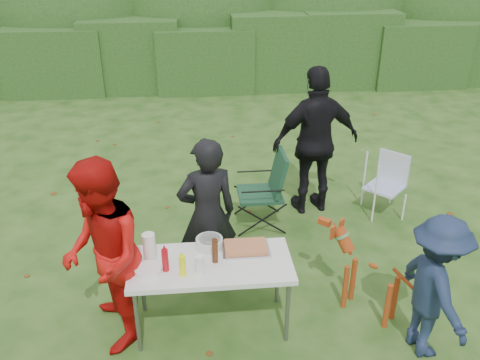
{
  "coord_description": "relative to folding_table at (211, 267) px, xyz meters",
  "views": [
    {
      "loc": [
        -0.34,
        -4.01,
        3.51
      ],
      "look_at": [
        0.15,
        0.97,
        1.0
      ],
      "focal_mm": 38.0,
      "sensor_mm": 36.0,
      "label": 1
    }
  ],
  "objects": [
    {
      "name": "ground",
      "position": [
        0.23,
        0.17,
        -0.69
      ],
      "size": [
        80.0,
        80.0,
        0.0
      ],
      "primitive_type": "plane",
      "color": "#1E4211"
    },
    {
      "name": "hedge_row",
      "position": [
        0.23,
        8.17,
        0.16
      ],
      "size": [
        22.0,
        1.4,
        1.7
      ],
      "primitive_type": "cube",
      "color": "#23471C",
      "rests_on": "ground"
    },
    {
      "name": "shrub_backdrop",
      "position": [
        0.23,
        9.77,
        0.91
      ],
      "size": [
        20.0,
        2.6,
        3.2
      ],
      "primitive_type": "ellipsoid",
      "color": "#3D6628",
      "rests_on": "ground"
    },
    {
      "name": "folding_table",
      "position": [
        0.0,
        0.0,
        0.0
      ],
      "size": [
        1.5,
        0.7,
        0.74
      ],
      "color": "silver",
      "rests_on": "ground"
    },
    {
      "name": "person_cook",
      "position": [
        -0.0,
        0.68,
        0.16
      ],
      "size": [
        0.69,
        0.52,
        1.69
      ],
      "primitive_type": "imported",
      "rotation": [
        0.0,
        0.0,
        3.35
      ],
      "color": "black",
      "rests_on": "ground"
    },
    {
      "name": "person_red_jacket",
      "position": [
        -0.95,
        -0.08,
        0.23
      ],
      "size": [
        0.88,
        1.02,
        1.83
      ],
      "primitive_type": "imported",
      "rotation": [
        0.0,
        0.0,
        -1.34
      ],
      "color": "#B90E0C",
      "rests_on": "ground"
    },
    {
      "name": "person_black_puffy",
      "position": [
        1.47,
        2.16,
        0.31
      ],
      "size": [
        1.23,
        0.67,
        1.99
      ],
      "primitive_type": "imported",
      "rotation": [
        0.0,
        0.0,
        3.3
      ],
      "color": "black",
      "rests_on": "ground"
    },
    {
      "name": "child",
      "position": [
        1.92,
        -0.5,
        0.01
      ],
      "size": [
        0.64,
        0.96,
        1.39
      ],
      "primitive_type": "imported",
      "rotation": [
        0.0,
        0.0,
        1.71
      ],
      "color": "#1A2643",
      "rests_on": "ground"
    },
    {
      "name": "dog",
      "position": [
        1.57,
        0.02,
        -0.25
      ],
      "size": [
        0.9,
        0.91,
        0.87
      ],
      "primitive_type": null,
      "rotation": [
        0.0,
        0.0,
        2.35
      ],
      "color": "#983913",
      "rests_on": "ground"
    },
    {
      "name": "camping_chair",
      "position": [
        0.7,
        1.82,
        -0.18
      ],
      "size": [
        0.64,
        0.64,
        1.01
      ],
      "primitive_type": null,
      "rotation": [
        0.0,
        0.0,
        3.15
      ],
      "color": "#194029",
      "rests_on": "ground"
    },
    {
      "name": "lawn_chair",
      "position": [
        2.4,
        1.96,
        -0.27
      ],
      "size": [
        0.69,
        0.69,
        0.83
      ],
      "primitive_type": null,
      "rotation": [
        0.0,
        0.0,
        3.91
      ],
      "color": "#516DBC",
      "rests_on": "ground"
    },
    {
      "name": "food_tray",
      "position": [
        0.34,
        0.17,
        0.06
      ],
      "size": [
        0.45,
        0.3,
        0.02
      ],
      "primitive_type": "cube",
      "color": "#B7B7BA",
      "rests_on": "folding_table"
    },
    {
      "name": "focaccia_bread",
      "position": [
        0.34,
        0.17,
        0.09
      ],
      "size": [
        0.4,
        0.26,
        0.04
      ],
      "primitive_type": "cube",
      "color": "#C17244",
      "rests_on": "food_tray"
    },
    {
      "name": "mustard_bottle",
      "position": [
        -0.25,
        -0.16,
        0.15
      ],
      "size": [
        0.06,
        0.06,
        0.2
      ],
      "primitive_type": "cylinder",
      "color": "#F4FF11",
      "rests_on": "folding_table"
    },
    {
      "name": "ketchup_bottle",
      "position": [
        -0.41,
        -0.08,
        0.16
      ],
      "size": [
        0.06,
        0.06,
        0.22
      ],
      "primitive_type": "cylinder",
      "color": "#AF0C15",
      "rests_on": "folding_table"
    },
    {
      "name": "beer_bottle",
      "position": [
        0.04,
        0.01,
        0.17
      ],
      "size": [
        0.06,
        0.06,
        0.24
      ],
      "primitive_type": "cylinder",
      "color": "#47230F",
      "rests_on": "folding_table"
    },
    {
      "name": "paper_towel_roll",
      "position": [
        -0.56,
        0.12,
        0.18
      ],
      "size": [
        0.12,
        0.12,
        0.26
      ],
      "primitive_type": "cylinder",
      "color": "white",
      "rests_on": "folding_table"
    },
    {
      "name": "cup_stack",
      "position": [
        -0.1,
        -0.15,
        0.14
      ],
      "size": [
        0.08,
        0.08,
        0.18
      ],
      "primitive_type": "cylinder",
      "color": "white",
      "rests_on": "folding_table"
    },
    {
      "name": "pasta_bowl",
      "position": [
        -0.0,
        0.25,
        0.1
      ],
      "size": [
        0.26,
        0.26,
        0.1
      ],
      "primitive_type": "cylinder",
      "color": "silver",
      "rests_on": "folding_table"
    },
    {
      "name": "plate_stack",
      "position": [
        -0.56,
        -0.1,
        0.08
      ],
      "size": [
        0.24,
        0.24,
        0.05
      ],
      "primitive_type": "cylinder",
      "color": "white",
      "rests_on": "folding_table"
    }
  ]
}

